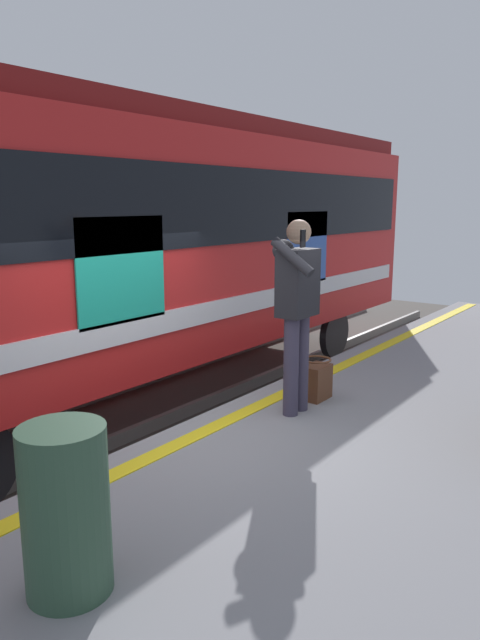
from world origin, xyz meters
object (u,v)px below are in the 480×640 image
train_carriage (149,234)px  handbag (317,381)px  trash_bin (66,511)px  passenger (297,301)px

train_carriage → handbag: train_carriage is taller
trash_bin → handbag: bearing=-172.1°
train_carriage → trash_bin: train_carriage is taller
trash_bin → passenger: bearing=-171.3°
handbag → trash_bin: 3.37m
train_carriage → passenger: bearing=69.7°
train_carriage → trash_bin: size_ratio=11.52×
train_carriage → passenger: (1.11, 3.02, -0.46)m
train_carriage → handbag: (0.67, 3.00, -1.33)m
train_carriage → passenger: 3.25m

